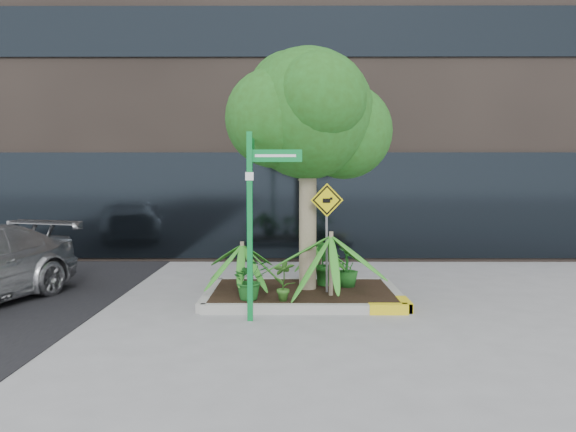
{
  "coord_description": "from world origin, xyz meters",
  "views": [
    {
      "loc": [
        -0.02,
        -9.31,
        2.11
      ],
      "look_at": [
        -0.05,
        0.2,
        1.44
      ],
      "focal_mm": 35.0,
      "sensor_mm": 36.0,
      "label": 1
    }
  ],
  "objects": [
    {
      "name": "cattle_sign",
      "position": [
        0.61,
        0.13,
        1.4
      ],
      "size": [
        0.56,
        0.13,
        1.85
      ],
      "rotation": [
        0.0,
        0.0,
        0.21
      ],
      "color": "slate",
      "rests_on": "ground"
    },
    {
      "name": "street_sign_post",
      "position": [
        -0.55,
        -1.15,
        1.7
      ],
      "size": [
        0.82,
        0.81,
        2.76
      ],
      "rotation": [
        0.0,
        0.0,
        -0.02
      ],
      "color": "#0B7F33",
      "rests_on": "ground"
    },
    {
      "name": "palm_left",
      "position": [
        -0.84,
        0.24,
        0.94
      ],
      "size": [
        0.95,
        0.95,
        1.06
      ],
      "color": "gray",
      "rests_on": "ground"
    },
    {
      "name": "tree",
      "position": [
        0.29,
        0.45,
        3.19
      ],
      "size": [
        2.91,
        2.58,
        4.37
      ],
      "color": "gray",
      "rests_on": "ground"
    },
    {
      "name": "shrub_d",
      "position": [
        0.63,
        0.68,
        0.56
      ],
      "size": [
        0.63,
        0.63,
        0.81
      ],
      "primitive_type": "imported",
      "rotation": [
        0.0,
        0.0,
        5.44
      ],
      "color": "#1F6C20",
      "rests_on": "planter"
    },
    {
      "name": "palm_front",
      "position": [
        0.66,
        -0.14,
        1.14
      ],
      "size": [
        1.19,
        1.19,
        1.33
      ],
      "color": "gray",
      "rests_on": "ground"
    },
    {
      "name": "palm_back",
      "position": [
        0.54,
        1.07,
        0.84
      ],
      "size": [
        0.83,
        0.83,
        0.92
      ],
      "color": "gray",
      "rests_on": "ground"
    },
    {
      "name": "planter",
      "position": [
        0.23,
        0.27,
        0.1
      ],
      "size": [
        3.35,
        2.36,
        0.15
      ],
      "color": "#9E9E99",
      "rests_on": "ground"
    },
    {
      "name": "building",
      "position": [
        0.5,
        8.5,
        7.5
      ],
      "size": [
        18.0,
        8.0,
        15.0
      ],
      "primitive_type": "cube",
      "color": "#2D2621",
      "rests_on": "ground"
    },
    {
      "name": "shrub_a",
      "position": [
        -0.66,
        -0.45,
        0.47
      ],
      "size": [
        0.78,
        0.78,
        0.64
      ],
      "primitive_type": "imported",
      "rotation": [
        0.0,
        0.0,
        0.45
      ],
      "color": "#19581C",
      "rests_on": "planter"
    },
    {
      "name": "ground",
      "position": [
        0.0,
        0.0,
        0.0
      ],
      "size": [
        80.0,
        80.0,
        0.0
      ],
      "primitive_type": "plane",
      "color": "gray",
      "rests_on": "ground"
    },
    {
      "name": "shrub_c",
      "position": [
        -0.12,
        -0.55,
        0.48
      ],
      "size": [
        0.45,
        0.45,
        0.66
      ],
      "primitive_type": "imported",
      "rotation": [
        0.0,
        0.0,
        3.52
      ],
      "color": "#2D5F1D",
      "rests_on": "planter"
    },
    {
      "name": "shrub_b",
      "position": [
        1.01,
        0.6,
        0.5
      ],
      "size": [
        0.45,
        0.45,
        0.69
      ],
      "primitive_type": "imported",
      "rotation": [
        0.0,
        0.0,
        1.75
      ],
      "color": "#1B5C1B",
      "rests_on": "planter"
    }
  ]
}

